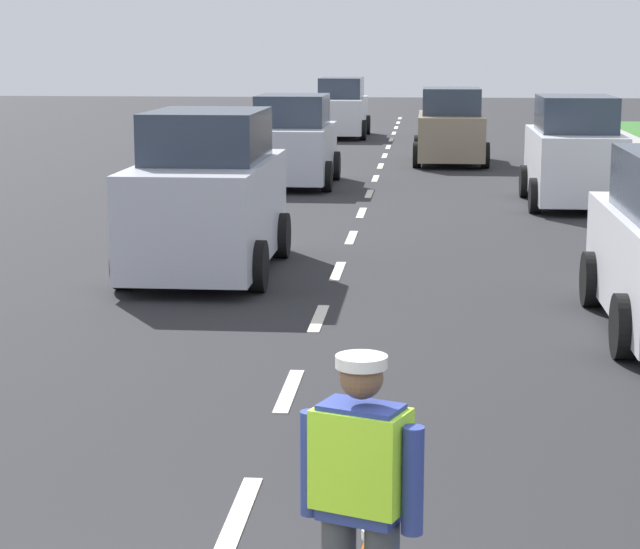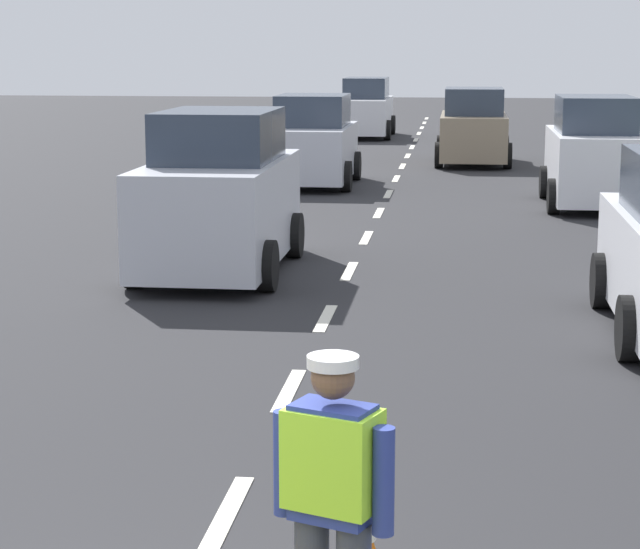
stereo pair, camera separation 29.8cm
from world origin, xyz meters
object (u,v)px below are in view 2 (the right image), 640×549
at_px(car_parked_far, 593,156).
at_px(car_oncoming_second, 313,144).
at_px(car_outgoing_far, 473,129).
at_px(car_oncoming_third, 366,110).
at_px(road_worker, 338,499).
at_px(car_oncoming_lead, 219,198).
at_px(traffic_cone_near, 360,540).

xyz_separation_m(car_parked_far, car_oncoming_second, (-5.98, 2.99, -0.06)).
xyz_separation_m(car_outgoing_far, car_oncoming_third, (-3.64, 9.26, 0.01)).
distance_m(road_worker, car_oncoming_lead, 11.10).
relative_size(traffic_cone_near, car_oncoming_second, 0.13).
distance_m(traffic_cone_near, car_oncoming_third, 35.16).
height_order(car_parked_far, car_oncoming_third, car_parked_far).
xyz_separation_m(car_oncoming_lead, car_outgoing_far, (3.67, 16.11, -0.11)).
distance_m(traffic_cone_near, car_parked_far, 17.69).
height_order(traffic_cone_near, car_oncoming_lead, car_oncoming_lead).
xyz_separation_m(car_parked_far, car_oncoming_lead, (-5.96, -7.72, 0.05)).
bearing_deg(car_oncoming_lead, car_parked_far, 52.31).
xyz_separation_m(car_oncoming_second, car_oncoming_lead, (0.01, -10.71, 0.11)).
xyz_separation_m(car_oncoming_second, car_outgoing_far, (3.69, 5.39, -0.01)).
xyz_separation_m(car_oncoming_lead, car_oncoming_third, (0.03, 25.36, -0.11)).
xyz_separation_m(car_parked_far, car_outgoing_far, (-2.29, 8.39, -0.07)).
bearing_deg(car_oncoming_second, car_oncoming_lead, -89.92).
bearing_deg(car_oncoming_third, car_outgoing_far, -68.53).
xyz_separation_m(traffic_cone_near, car_outgoing_far, (0.86, 25.78, 0.70)).
distance_m(car_parked_far, car_outgoing_far, 8.70).
height_order(car_oncoming_second, car_outgoing_far, car_oncoming_second).
distance_m(road_worker, car_oncoming_third, 36.21).
height_order(traffic_cone_near, car_oncoming_third, car_oncoming_third).
distance_m(car_parked_far, car_oncoming_third, 18.62).
distance_m(road_worker, car_oncoming_second, 21.63).
xyz_separation_m(road_worker, car_oncoming_second, (-2.80, 21.45, 0.02)).
distance_m(car_oncoming_lead, car_outgoing_far, 16.52).
bearing_deg(car_outgoing_far, car_parked_far, -74.73).
height_order(traffic_cone_near, car_parked_far, car_parked_far).
xyz_separation_m(road_worker, car_oncoming_third, (-2.76, 36.10, 0.02)).
height_order(road_worker, car_parked_far, car_parked_far).
xyz_separation_m(road_worker, car_parked_far, (3.17, 18.46, 0.08)).
bearing_deg(car_oncoming_lead, car_oncoming_third, 89.93).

